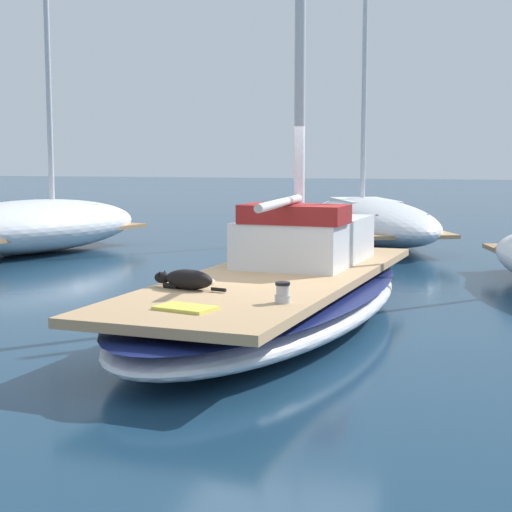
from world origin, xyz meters
name	(u,v)px	position (x,y,z in m)	size (l,w,h in m)	color
ground_plane	(276,327)	(0.00, 0.00, 0.00)	(120.00, 120.00, 0.00)	navy
sailboat_main	(276,300)	(0.00, 0.00, 0.34)	(3.32, 7.47, 0.66)	white
mast_main	(298,47)	(0.10, 0.73, 3.49)	(0.14, 2.27, 6.35)	silver
cabin_house	(305,238)	(0.14, 1.11, 1.01)	(1.64, 2.37, 0.84)	silver
dog_black	(186,279)	(-0.71, -1.33, 0.77)	(0.93, 0.42, 0.22)	black
deck_winch	(283,293)	(0.51, -1.89, 0.76)	(0.16, 0.16, 0.21)	#B7B7BC
coiled_rope	(201,282)	(-0.67, -0.92, 0.68)	(0.32, 0.32, 0.04)	beige
deck_towel	(186,308)	(-0.32, -2.46, 0.68)	(0.56, 0.36, 0.03)	#D8D14C
moored_boat_far_astern	(371,219)	(-0.01, 10.17, 0.56)	(5.03, 7.85, 6.28)	white
moored_boat_port_side	(33,225)	(-6.90, 6.27, 0.60)	(4.26, 6.25, 7.68)	white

